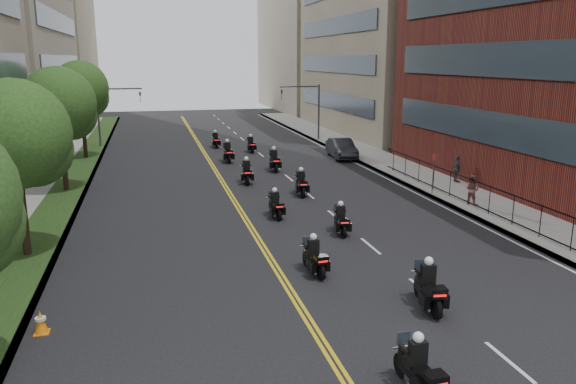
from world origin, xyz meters
The scene contains 25 objects.
ground centered at (0.00, 0.00, 0.00)m, with size 160.00×160.00×0.00m, color black.
sidewalk_right centered at (12.00, 25.00, 0.07)m, with size 4.00×90.00×0.15m, color gray.
sidewalk_left centered at (-12.00, 25.00, 0.07)m, with size 4.00×90.00×0.15m, color gray.
grass_strip centered at (-11.20, 25.00, 0.17)m, with size 2.00×90.00×0.04m, color #143312.
building_right_far centered at (21.50, 78.00, 13.00)m, with size 15.00×28.00×26.00m, color gray.
building_left_far centered at (-22.00, 78.00, 13.00)m, with size 16.00×28.00×26.00m, color gray.
iron_fence centered at (11.00, 12.00, 0.90)m, with size 0.05×28.00×1.50m.
street_trees centered at (-11.05, 18.61, 5.13)m, with size 4.40×38.40×7.98m.
traffic_signal_right centered at (9.54, 42.00, 3.70)m, with size 4.09×0.20×5.60m.
traffic_signal_left centered at (-9.54, 42.00, 3.70)m, with size 4.09×0.20×5.60m.
motorcycle_0 centered at (0.07, -0.82, 0.64)m, with size 0.56×2.20×1.63m.
motorcycle_1 centered at (2.64, 3.61, 0.69)m, with size 0.72×2.38×1.76m.
motorcycle_2 centered at (-0.14, 7.50, 0.62)m, with size 0.58×2.14×1.58m.
motorcycle_3 centered at (2.52, 12.08, 0.62)m, with size 0.63×2.11×1.56m.
motorcycle_4 centered at (0.13, 15.55, 0.62)m, with size 0.50×2.12×1.57m.
motorcycle_5 centered at (2.71, 19.96, 0.67)m, with size 0.65×2.30×1.70m.
motorcycle_6 centered at (0.08, 24.07, 0.70)m, with size 0.65×2.40×1.77m.
motorcycle_7 centered at (2.75, 27.71, 0.71)m, with size 0.60×2.45×1.81m.
motorcycle_8 centered at (-0.07, 32.13, 0.73)m, with size 0.57×2.50×1.85m.
motorcycle_9 centered at (2.59, 36.47, 0.63)m, with size 0.50×2.17×1.60m.
motorcycle_10 centered at (-0.12, 39.93, 0.64)m, with size 0.51×2.20×1.62m.
parked_sedan centered at (9.40, 31.77, 0.80)m, with size 1.69×4.85×1.60m, color black.
pedestrian_b centered at (11.20, 14.97, 1.00)m, with size 0.83×0.64×1.70m, color brown.
pedestrian_c centered at (13.42, 20.42, 1.03)m, with size 1.03×0.43×1.76m, color #45444D.
traffic_cone centered at (-9.50, 4.84, 0.36)m, with size 0.44×0.44×0.73m.
Camera 1 is at (-5.99, -11.98, 8.07)m, focal length 35.00 mm.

